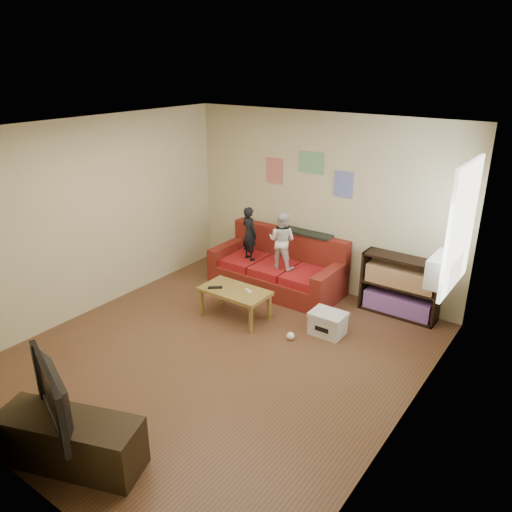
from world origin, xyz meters
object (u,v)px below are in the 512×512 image
Objects in this scene: file_box at (328,323)px; child_b at (282,240)px; bookshelf at (400,289)px; sofa at (279,269)px; coffee_table at (235,294)px; child_a at (249,233)px; television at (62,392)px; tv_stand at (71,441)px.

child_b is at bearing 150.04° from file_box.
sofa is at bearing -172.98° from bookshelf.
coffee_table is 1.33m from file_box.
child_a is 1.89× the size of file_box.
television is (-1.34, -4.42, 0.39)m from bookshelf.
coffee_table is 0.74× the size of tv_stand.
file_box is (1.77, -0.67, -0.70)m from child_a.
bookshelf is 2.39× the size of file_box.
sofa is at bearing 147.34° from file_box.
bookshelf is 1.23m from file_box.
file_box is at bearing 97.87° from television.
tv_stand is at bearing -103.27° from file_box.
tv_stand is at bearing 122.25° from child_a.
tv_stand is (0.98, -4.02, -0.61)m from child_a.
television is (0.98, -4.02, -0.08)m from child_a.
child_b reaches higher than file_box.
child_a is at bearing -7.48° from child_b.
file_box is (1.27, 0.36, -0.21)m from coffee_table.
child_a reaches higher than file_box.
bookshelf is 4.63m from television.
child_a is 0.79× the size of bookshelf.
coffee_table is 2.31m from bookshelf.
sofa is 4.55× the size of file_box.
child_a is 2.02m from file_box.
tv_stand is 0.53m from television.
coffee_table is at bearing -141.85° from bookshelf.
bookshelf is at bearing 62.80° from file_box.
child_b is (0.60, 0.00, 0.01)m from child_a.
television is (0.38, -4.02, -0.10)m from child_b.
file_box is at bearing 142.56° from child_b.
file_box is at bearing 15.67° from coffee_table.
sofa reaches higher than file_box.
television reaches higher than file_box.
file_box is (-0.55, -1.07, -0.23)m from bookshelf.
child_b is 1.15m from coffee_table.
sofa is 1.58× the size of tv_stand.
child_b reaches higher than television.
sofa is at bearing -56.52° from child_b.
child_b is at bearing -49.03° from sofa.
child_a is 0.89× the size of coffee_table.
coffee_table is at bearing 134.55° from child_a.
sofa is at bearing 77.28° from tv_stand.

